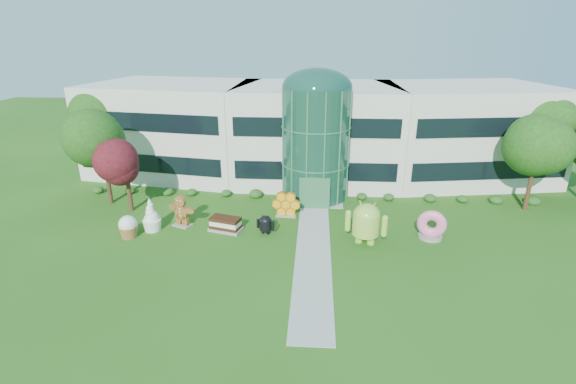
# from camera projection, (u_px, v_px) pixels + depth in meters

# --- Properties ---
(ground) EXTENTS (140.00, 140.00, 0.00)m
(ground) POSITION_uv_depth(u_px,v_px,m) (313.00, 262.00, 27.53)
(ground) COLOR #215114
(ground) RESTS_ON ground
(building) EXTENTS (46.00, 15.00, 9.30)m
(building) POSITION_uv_depth(u_px,v_px,m) (316.00, 132.00, 42.62)
(building) COLOR beige
(building) RESTS_ON ground
(atrium) EXTENTS (6.00, 6.00, 9.80)m
(atrium) POSITION_uv_depth(u_px,v_px,m) (316.00, 144.00, 36.94)
(atrium) COLOR #194738
(atrium) RESTS_ON ground
(walkway) EXTENTS (2.40, 20.00, 0.04)m
(walkway) POSITION_uv_depth(u_px,v_px,m) (313.00, 247.00, 29.38)
(walkway) COLOR #9E9E93
(walkway) RESTS_ON ground
(tree_red) EXTENTS (4.00, 4.00, 6.00)m
(tree_red) POSITION_uv_depth(u_px,v_px,m) (127.00, 177.00, 34.41)
(tree_red) COLOR #3F0C14
(tree_red) RESTS_ON ground
(trees_backdrop) EXTENTS (52.00, 8.00, 8.40)m
(trees_backdrop) POSITION_uv_depth(u_px,v_px,m) (316.00, 149.00, 38.12)
(trees_backdrop) COLOR #184010
(trees_backdrop) RESTS_ON ground
(android_green) EXTENTS (3.59, 2.89, 3.54)m
(android_green) POSITION_uv_depth(u_px,v_px,m) (366.00, 220.00, 29.39)
(android_green) COLOR #94C03D
(android_green) RESTS_ON ground
(android_black) EXTENTS (1.72, 1.40, 1.70)m
(android_black) POSITION_uv_depth(u_px,v_px,m) (265.00, 223.00, 31.11)
(android_black) COLOR black
(android_black) RESTS_ON ground
(donut) EXTENTS (2.35, 1.60, 2.23)m
(donut) POSITION_uv_depth(u_px,v_px,m) (432.00, 224.00, 30.37)
(donut) COLOR #F65D8F
(donut) RESTS_ON ground
(gingerbread) EXTENTS (2.97, 2.10, 2.56)m
(gingerbread) POSITION_uv_depth(u_px,v_px,m) (181.00, 210.00, 32.25)
(gingerbread) COLOR brown
(gingerbread) RESTS_ON ground
(ice_cream_sandwich) EXTENTS (2.72, 1.86, 1.10)m
(ice_cream_sandwich) POSITION_uv_depth(u_px,v_px,m) (225.00, 224.00, 31.67)
(ice_cream_sandwich) COLOR black
(ice_cream_sandwich) RESTS_ON ground
(honeycomb) EXTENTS (2.50, 1.03, 1.92)m
(honeycomb) POSITION_uv_depth(u_px,v_px,m) (286.00, 205.00, 34.07)
(honeycomb) COLOR #F1A718
(honeycomb) RESTS_ON ground
(froyo) EXTENTS (1.58, 1.58, 2.58)m
(froyo) POSITION_uv_depth(u_px,v_px,m) (151.00, 215.00, 31.51)
(froyo) COLOR white
(froyo) RESTS_ON ground
(cupcake) EXTENTS (1.64, 1.64, 1.71)m
(cupcake) POSITION_uv_depth(u_px,v_px,m) (128.00, 227.00, 30.58)
(cupcake) COLOR white
(cupcake) RESTS_ON ground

